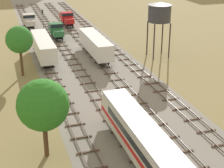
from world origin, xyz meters
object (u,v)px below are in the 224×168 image
at_px(diesel_railcar_left_nearest, 147,145).
at_px(shunter_loco_far_left_farther, 29,19).
at_px(shunter_loco_left_midfar, 56,29).
at_px(water_tower, 160,12).
at_px(freight_boxcar_centre_left_near, 95,44).
at_px(shunter_loco_centre_left_far, 67,17).
at_px(freight_boxcar_far_left_mid, 43,46).
at_px(signal_post_nearest, 43,19).

distance_m(diesel_railcar_left_nearest, shunter_loco_far_left_farther, 62.07).
distance_m(shunter_loco_left_midfar, shunter_loco_far_left_farther, 12.56).
bearing_deg(diesel_railcar_left_nearest, water_tower, 63.75).
relative_size(freight_boxcar_centre_left_near, shunter_loco_left_midfar, 1.65).
bearing_deg(shunter_loco_centre_left_far, shunter_loco_far_left_farther, 176.32).
distance_m(freight_boxcar_centre_left_near, shunter_loco_centre_left_far, 26.58).
bearing_deg(shunter_loco_centre_left_far, freight_boxcar_far_left_mid, -110.09).
distance_m(freight_boxcar_centre_left_near, shunter_loco_left_midfar, 16.15).
bearing_deg(water_tower, shunter_loco_centre_left_far, 110.21).
xyz_separation_m(diesel_railcar_left_nearest, freight_boxcar_far_left_mid, (-4.58, 36.25, -0.15)).
relative_size(freight_boxcar_centre_left_near, water_tower, 1.41).
distance_m(freight_boxcar_far_left_mid, water_tower, 21.43).
height_order(shunter_loco_left_midfar, shunter_loco_far_left_farther, same).
distance_m(freight_boxcar_far_left_mid, shunter_loco_left_midfar, 14.70).
xyz_separation_m(water_tower, signal_post_nearest, (-17.84, 21.37, -4.37)).
bearing_deg(diesel_railcar_left_nearest, shunter_loco_centre_left_far, 85.72).
bearing_deg(signal_post_nearest, freight_boxcar_far_left_mid, -97.82).
bearing_deg(shunter_loco_far_left_farther, diesel_railcar_left_nearest, -85.76).
height_order(freight_boxcar_far_left_mid, shunter_loco_far_left_farther, freight_boxcar_far_left_mid).
height_order(shunter_loco_far_left_farther, water_tower, water_tower).
xyz_separation_m(diesel_railcar_left_nearest, shunter_loco_centre_left_far, (4.59, 61.31, -0.59)).
distance_m(diesel_railcar_left_nearest, water_tower, 35.59).
xyz_separation_m(freight_boxcar_centre_left_near, water_tower, (10.96, -3.20, 5.63)).
bearing_deg(shunter_loco_far_left_farther, shunter_loco_centre_left_far, -3.68).
xyz_separation_m(freight_boxcar_far_left_mid, shunter_loco_centre_left_far, (9.17, 25.06, -0.44)).
bearing_deg(diesel_railcar_left_nearest, freight_boxcar_centre_left_near, 82.47).
relative_size(freight_boxcar_far_left_mid, shunter_loco_far_left_farther, 1.65).
distance_m(diesel_railcar_left_nearest, shunter_loco_left_midfar, 50.21).
xyz_separation_m(shunter_loco_far_left_farther, water_tower, (20.14, -30.36, 6.07)).
bearing_deg(freight_boxcar_centre_left_near, diesel_railcar_left_nearest, -97.53).
xyz_separation_m(shunter_loco_left_midfar, signal_post_nearest, (-2.29, 2.70, 1.70)).
relative_size(diesel_railcar_left_nearest, shunter_loco_far_left_farther, 2.42).
bearing_deg(shunter_loco_far_left_farther, signal_post_nearest, -75.69).
distance_m(water_tower, signal_post_nearest, 28.18).
relative_size(shunter_loco_left_midfar, water_tower, 0.85).
height_order(freight_boxcar_centre_left_near, freight_boxcar_far_left_mid, same).
bearing_deg(shunter_loco_far_left_farther, shunter_loco_left_midfar, -68.57).
distance_m(shunter_loco_centre_left_far, water_tower, 32.30).
bearing_deg(water_tower, freight_boxcar_far_left_mid, 166.83).
bearing_deg(shunter_loco_far_left_farther, water_tower, -56.45).
bearing_deg(shunter_loco_centre_left_far, water_tower, -69.79).
height_order(freight_boxcar_far_left_mid, shunter_loco_left_midfar, freight_boxcar_far_left_mid).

